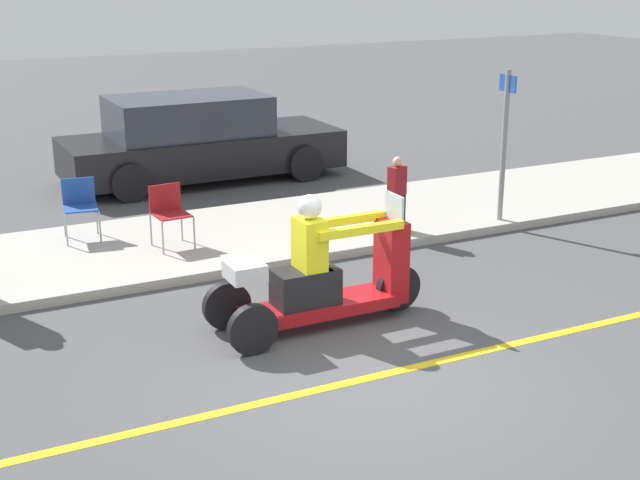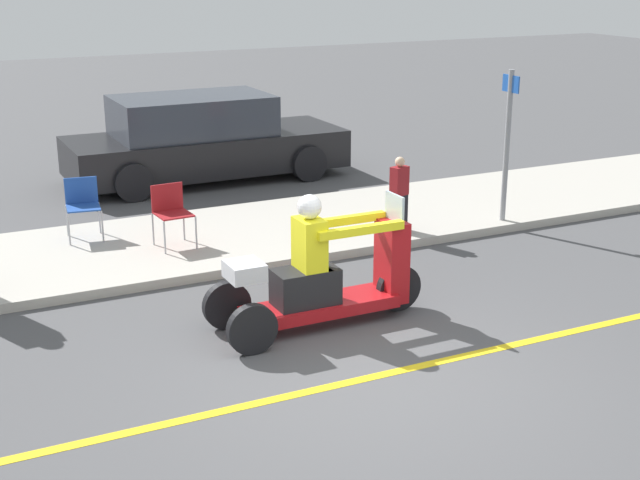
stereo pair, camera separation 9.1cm
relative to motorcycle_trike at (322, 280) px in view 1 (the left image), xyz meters
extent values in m
plane|color=#4C4C4F|center=(-0.11, -1.36, -0.52)|extent=(60.00, 60.00, 0.00)
cube|color=gold|center=(-0.02, -1.36, -0.52)|extent=(24.00, 0.12, 0.01)
cube|color=#B2ADA3|center=(-0.11, 3.24, -0.46)|extent=(28.00, 2.80, 0.12)
cylinder|color=black|center=(0.96, 0.00, -0.26)|extent=(0.53, 0.10, 0.53)
cylinder|color=black|center=(-0.96, -0.36, -0.26)|extent=(0.53, 0.10, 0.53)
cylinder|color=black|center=(-0.96, 0.36, -0.26)|extent=(0.53, 0.10, 0.53)
cube|color=#AD1419|center=(-0.02, 0.00, -0.31)|extent=(1.72, 0.51, 0.13)
cube|color=black|center=(-0.20, 0.00, -0.05)|extent=(0.69, 0.40, 0.39)
cube|color=#AD1419|center=(0.86, 0.00, 0.09)|extent=(0.24, 0.40, 0.92)
cube|color=silver|center=(0.88, 0.00, 0.70)|extent=(0.03, 0.36, 0.30)
cube|color=silver|center=(-0.89, 0.00, 0.24)|extent=(0.36, 0.40, 0.18)
cube|color=yellow|center=(-0.15, 0.00, 0.43)|extent=(0.26, 0.38, 0.55)
sphere|color=white|center=(-0.15, 0.00, 0.83)|extent=(0.26, 0.26, 0.26)
cube|color=#38476B|center=(-0.02, -0.12, -0.05)|extent=(0.14, 0.14, 0.39)
cube|color=#38476B|center=(-0.02, 0.12, -0.05)|extent=(0.14, 0.14, 0.39)
cube|color=yellow|center=(0.36, -0.20, 0.56)|extent=(1.01, 0.09, 0.09)
cube|color=yellow|center=(0.36, 0.20, 0.56)|extent=(1.01, 0.09, 0.09)
cube|color=black|center=(2.36, 2.33, -0.14)|extent=(0.26, 0.21, 0.51)
cube|color=maroon|center=(2.36, 2.33, 0.32)|extent=(0.29, 0.22, 0.41)
sphere|color=beige|center=(2.36, 2.33, 0.59)|extent=(0.14, 0.14, 0.14)
cylinder|color=#A5A8AD|center=(-1.97, 3.68, -0.18)|extent=(0.02, 0.02, 0.44)
cylinder|color=#A5A8AD|center=(-1.53, 3.62, -0.18)|extent=(0.02, 0.02, 0.44)
cylinder|color=#A5A8AD|center=(-1.91, 4.12, -0.18)|extent=(0.02, 0.02, 0.44)
cylinder|color=#A5A8AD|center=(-1.47, 4.06, -0.18)|extent=(0.02, 0.02, 0.44)
cube|color=#1E479E|center=(-1.72, 3.87, 0.05)|extent=(0.50, 0.50, 0.02)
cube|color=#1E479E|center=(-1.69, 4.09, 0.23)|extent=(0.44, 0.08, 0.38)
cylinder|color=#A5A8AD|center=(-0.92, 2.76, -0.18)|extent=(0.02, 0.02, 0.44)
cylinder|color=#A5A8AD|center=(-0.48, 2.79, -0.18)|extent=(0.02, 0.02, 0.44)
cylinder|color=#A5A8AD|center=(-0.95, 3.20, -0.18)|extent=(0.02, 0.02, 0.44)
cylinder|color=#A5A8AD|center=(-0.51, 3.22, -0.18)|extent=(0.02, 0.02, 0.44)
cube|color=maroon|center=(-0.72, 2.99, 0.05)|extent=(0.47, 0.47, 0.02)
cube|color=maroon|center=(-0.73, 3.21, 0.23)|extent=(0.44, 0.05, 0.38)
cube|color=black|center=(1.10, 6.88, -0.02)|extent=(4.88, 1.82, 0.66)
cube|color=#2D333D|center=(0.85, 6.88, 0.66)|extent=(2.68, 1.63, 0.68)
cylinder|color=black|center=(2.68, 5.97, -0.20)|extent=(0.64, 0.22, 0.64)
cylinder|color=black|center=(2.68, 7.79, -0.20)|extent=(0.64, 0.22, 0.64)
cylinder|color=black|center=(-0.49, 5.97, -0.20)|extent=(0.64, 0.22, 0.64)
cylinder|color=black|center=(-0.49, 7.79, -0.20)|extent=(0.64, 0.22, 0.64)
cylinder|color=gray|center=(4.00, 2.09, 0.70)|extent=(0.08, 0.08, 2.20)
cube|color=#1E51AD|center=(4.00, 2.09, 1.60)|extent=(0.02, 0.36, 0.24)
camera|label=1|loc=(-4.06, -8.00, 3.31)|focal=50.00mm
camera|label=2|loc=(-3.98, -8.04, 3.31)|focal=50.00mm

